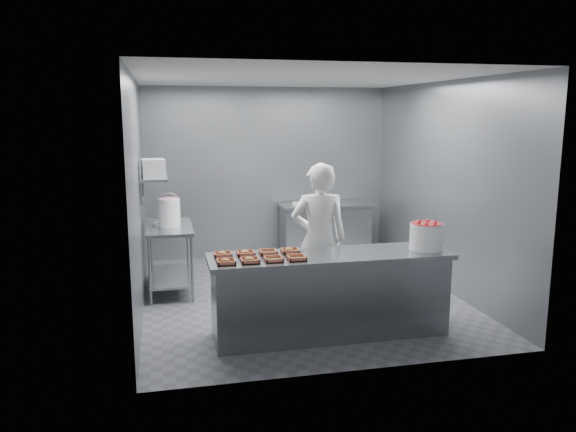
% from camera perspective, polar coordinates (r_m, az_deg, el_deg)
% --- Properties ---
extents(floor, '(4.50, 4.50, 0.00)m').
position_cam_1_polar(floor, '(7.48, 1.20, -8.08)').
color(floor, '#4C4C51').
rests_on(floor, ground).
extents(ceiling, '(4.50, 4.50, 0.00)m').
position_cam_1_polar(ceiling, '(7.12, 1.29, 13.84)').
color(ceiling, white).
rests_on(ceiling, wall_back).
extents(wall_back, '(4.00, 0.04, 2.80)m').
position_cam_1_polar(wall_back, '(9.35, -2.09, 4.40)').
color(wall_back, slate).
rests_on(wall_back, ground).
extents(wall_left, '(0.04, 4.50, 2.80)m').
position_cam_1_polar(wall_left, '(6.96, -14.95, 2.03)').
color(wall_left, slate).
rests_on(wall_left, ground).
extents(wall_right, '(0.04, 4.50, 2.80)m').
position_cam_1_polar(wall_right, '(7.89, 15.51, 2.93)').
color(wall_right, slate).
rests_on(wall_right, ground).
extents(service_counter, '(2.60, 0.70, 0.90)m').
position_cam_1_polar(service_counter, '(6.11, 4.29, -7.93)').
color(service_counter, slate).
rests_on(service_counter, ground).
extents(prep_table, '(0.60, 1.20, 0.90)m').
position_cam_1_polar(prep_table, '(7.70, -11.91, -3.20)').
color(prep_table, slate).
rests_on(prep_table, ground).
extents(back_counter, '(1.50, 0.60, 0.90)m').
position_cam_1_polar(back_counter, '(9.37, 3.77, -1.46)').
color(back_counter, slate).
rests_on(back_counter, ground).
extents(wall_shelf, '(0.35, 0.90, 0.03)m').
position_cam_1_polar(wall_shelf, '(7.54, -13.47, 3.85)').
color(wall_shelf, slate).
rests_on(wall_shelf, wall_left).
extents(tray_0, '(0.19, 0.18, 0.06)m').
position_cam_1_polar(tray_0, '(5.61, -6.33, -4.61)').
color(tray_0, tan).
rests_on(tray_0, service_counter).
extents(tray_1, '(0.19, 0.18, 0.06)m').
position_cam_1_polar(tray_1, '(5.64, -3.90, -4.49)').
color(tray_1, tan).
rests_on(tray_1, service_counter).
extents(tray_2, '(0.19, 0.18, 0.04)m').
position_cam_1_polar(tray_2, '(5.68, -1.47, -4.39)').
color(tray_2, tan).
rests_on(tray_2, service_counter).
extents(tray_3, '(0.19, 0.18, 0.04)m').
position_cam_1_polar(tray_3, '(5.73, 0.89, -4.25)').
color(tray_3, tan).
rests_on(tray_3, service_counter).
extents(tray_4, '(0.19, 0.18, 0.06)m').
position_cam_1_polar(tray_4, '(5.90, -6.66, -3.87)').
color(tray_4, tan).
rests_on(tray_4, service_counter).
extents(tray_5, '(0.19, 0.18, 0.06)m').
position_cam_1_polar(tray_5, '(5.93, -4.34, -3.76)').
color(tray_5, tan).
rests_on(tray_5, service_counter).
extents(tray_6, '(0.19, 0.18, 0.04)m').
position_cam_1_polar(tray_6, '(5.97, -2.03, -3.68)').
color(tray_6, tan).
rests_on(tray_6, service_counter).
extents(tray_7, '(0.19, 0.18, 0.06)m').
position_cam_1_polar(tray_7, '(6.01, 0.19, -3.53)').
color(tray_7, tan).
rests_on(tray_7, service_counter).
extents(worker, '(0.71, 0.52, 1.81)m').
position_cam_1_polar(worker, '(6.62, 3.16, -2.40)').
color(worker, white).
rests_on(worker, ground).
extents(strawberry_tub, '(0.36, 0.36, 0.30)m').
position_cam_1_polar(strawberry_tub, '(6.31, 13.87, -1.91)').
color(strawberry_tub, white).
rests_on(strawberry_tub, service_counter).
extents(glaze_bucket, '(0.31, 0.29, 0.45)m').
position_cam_1_polar(glaze_bucket, '(7.55, -11.99, 0.42)').
color(glaze_bucket, white).
rests_on(glaze_bucket, prep_table).
extents(bucket_lid, '(0.38, 0.38, 0.03)m').
position_cam_1_polar(bucket_lid, '(7.70, -12.37, -0.77)').
color(bucket_lid, white).
rests_on(bucket_lid, prep_table).
extents(rag, '(0.19, 0.18, 0.02)m').
position_cam_1_polar(rag, '(8.06, -12.17, -0.29)').
color(rag, '#CCB28C').
rests_on(rag, prep_table).
extents(appliance, '(0.31, 0.35, 0.24)m').
position_cam_1_polar(appliance, '(7.33, -13.53, 4.72)').
color(appliance, gray).
rests_on(appliance, wall_shelf).
extents(paper_stack, '(0.34, 0.29, 0.04)m').
position_cam_1_polar(paper_stack, '(9.18, 1.43, 1.26)').
color(paper_stack, silver).
rests_on(paper_stack, back_counter).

